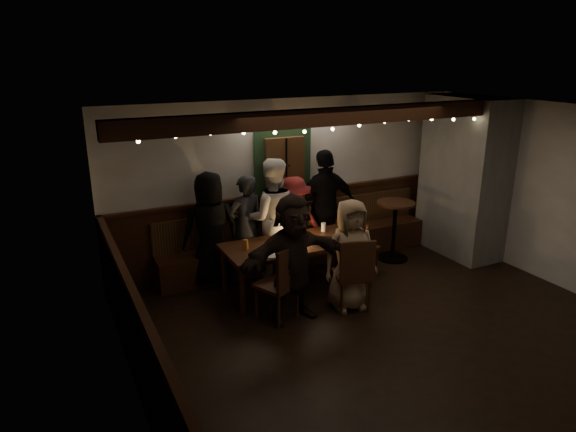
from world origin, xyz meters
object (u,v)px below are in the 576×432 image
chair_near_left (283,279)px  person_g (350,255)px  chair_near_right (355,271)px  person_a (211,229)px  high_top (395,223)px  chair_end (361,244)px  person_b (246,227)px  person_c (272,218)px  person_e (325,207)px  person_d (293,224)px  dining_table (294,247)px  person_f (293,258)px

chair_near_left → person_g: 0.96m
chair_near_right → person_a: bearing=130.7°
high_top → person_a: 3.00m
chair_end → person_b: person_b is taller
person_g → chair_near_left: bearing=-175.8°
chair_end → person_a: bearing=163.7°
person_c → person_a: bearing=12.2°
chair_near_left → person_e: person_e is taller
chair_near_left → person_e: (1.44, 1.45, 0.35)m
chair_near_left → chair_end: (1.72, 0.81, -0.10)m
chair_end → person_b: (-1.62, 0.66, 0.32)m
person_a → person_d: bearing=-177.6°
high_top → person_b: person_b is taller
chair_near_left → high_top: 2.71m
dining_table → person_g: 0.90m
person_c → person_f: bearing=92.1°
chair_end → person_a: 2.29m
dining_table → person_b: (-0.43, 0.74, 0.13)m
person_a → person_g: bearing=138.2°
chair_end → person_d: size_ratio=0.56×
chair_end → person_b: size_ratio=0.53×
dining_table → person_d: size_ratio=1.35×
person_b → chair_end: bearing=149.5°
person_a → person_f: (0.59, -1.45, -0.01)m
chair_end → chair_near_right: bearing=-127.8°
person_c → person_e: 0.96m
dining_table → person_c: size_ratio=1.12×
chair_near_left → person_b: 1.49m
high_top → person_a: size_ratio=0.58×
person_d → chair_near_right: bearing=102.6°
person_c → person_f: person_c is taller
person_c → person_b: bearing=3.4°
chair_near_right → person_b: 1.87m
chair_near_left → chair_near_right: chair_near_right is taller
dining_table → chair_near_left: (-0.53, -0.74, -0.09)m
high_top → person_g: 1.92m
chair_end → person_f: person_f is taller
person_d → person_e: (0.60, 0.07, 0.18)m
chair_near_right → chair_end: size_ratio=1.22×
person_c → person_g: (0.46, -1.45, -0.15)m
dining_table → person_a: size_ratio=1.20×
dining_table → chair_end: size_ratio=2.41×
high_top → person_b: bearing=169.7°
person_b → person_g: 1.75m
person_a → person_b: bearing=-171.9°
person_a → person_c: 0.94m
person_d → person_g: bearing=102.7°
dining_table → person_d: bearing=64.4°
person_a → person_c: person_c is taller
dining_table → person_c: bearing=94.4°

